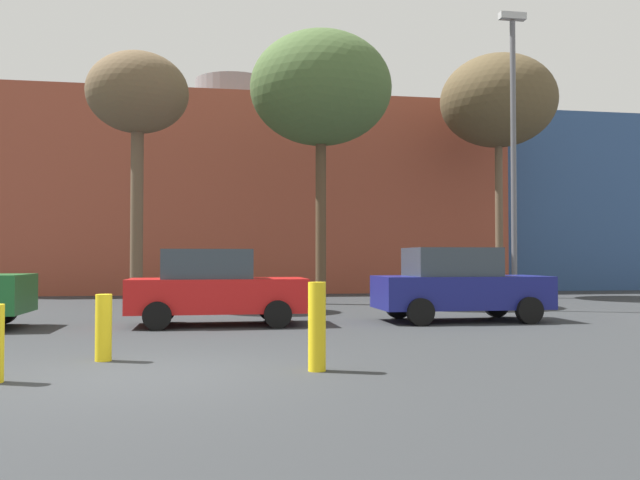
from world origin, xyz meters
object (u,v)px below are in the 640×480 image
bollard_yellow_1 (104,328)px  street_lamp (513,143)px  parked_car_2 (215,287)px  bare_tree_2 (321,90)px  parked_car_3 (458,285)px  bare_tree_1 (498,102)px  bare_tree_0 (138,97)px  bollard_yellow_0 (317,326)px

bollard_yellow_1 → street_lamp: size_ratio=0.11×
parked_car_2 → bare_tree_2: bare_tree_2 is taller
bollard_yellow_1 → street_lamp: bearing=37.3°
parked_car_2 → parked_car_3: (5.82, 0.00, 0.02)m
bollard_yellow_1 → bare_tree_1: bearing=47.8°
bare_tree_0 → street_lamp: street_lamp is taller
parked_car_2 → bollard_yellow_1: size_ratio=4.04×
bollard_yellow_0 → bare_tree_2: bearing=80.2°
bare_tree_1 → bollard_yellow_1: bearing=-132.2°
bare_tree_2 → street_lamp: size_ratio=1.04×
bare_tree_1 → bare_tree_2: bare_tree_1 is taller
parked_car_2 → bare_tree_2: bearing=61.2°
parked_car_2 → parked_car_3: 5.82m
bollard_yellow_0 → bollard_yellow_1: 3.29m
bare_tree_1 → bare_tree_0: bearing=-163.6°
bare_tree_0 → bollard_yellow_0: size_ratio=6.42×
bare_tree_0 → bare_tree_2: (5.80, 1.35, 0.81)m
parked_car_2 → parked_car_3: bearing=0.0°
bare_tree_0 → bollard_yellow_0: bearing=-72.7°
bollard_yellow_0 → street_lamp: 12.58m
bare_tree_1 → street_lamp: bare_tree_1 is taller
parked_car_3 → bollard_yellow_0: (-4.52, -6.42, -0.28)m
bare_tree_2 → bollard_yellow_1: size_ratio=9.23×
parked_car_3 → bare_tree_1: bearing=60.0°
bare_tree_0 → parked_car_3: bearing=-32.2°
parked_car_2 → bare_tree_1: bearing=39.2°
bare_tree_0 → bollard_yellow_1: size_ratio=7.81×
parked_car_3 → bollard_yellow_1: bearing=-146.1°
bollard_yellow_0 → street_lamp: bearing=51.5°
parked_car_2 → street_lamp: bearing=18.1°
bare_tree_1 → bollard_yellow_0: bare_tree_1 is taller
parked_car_3 → bare_tree_2: bearing=109.6°
bare_tree_2 → parked_car_3: bearing=-70.4°
parked_car_3 → bare_tree_2: (-2.29, 6.44, 6.29)m
parked_car_2 → bollard_yellow_0: parked_car_2 is taller
bare_tree_1 → bollard_yellow_0: size_ratio=7.92×
street_lamp → bare_tree_2: bearing=144.9°
parked_car_3 → bare_tree_0: (-8.09, 5.09, 5.48)m
parked_car_3 → bare_tree_0: size_ratio=0.53×
bollard_yellow_1 → bollard_yellow_0: bearing=-25.0°
bare_tree_0 → bollard_yellow_1: bare_tree_0 is taller
parked_car_2 → bare_tree_0: bare_tree_0 is taller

